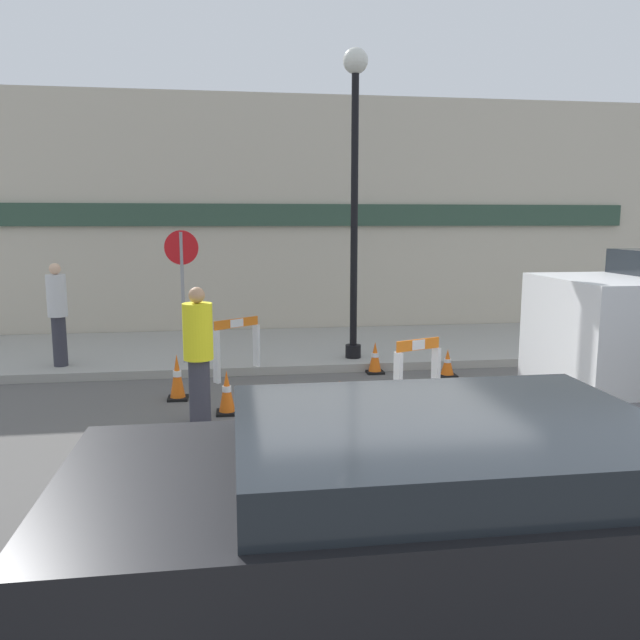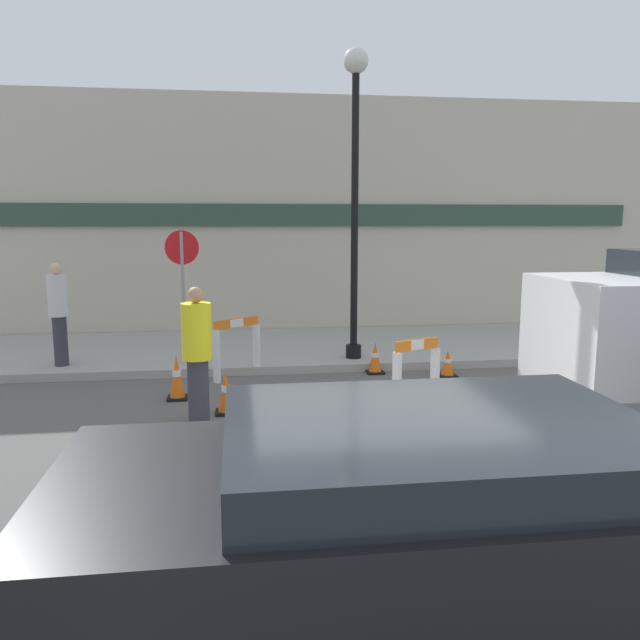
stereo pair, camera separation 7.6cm
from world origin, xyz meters
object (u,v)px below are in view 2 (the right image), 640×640
stop_sign (183,275)px  person_worker (197,352)px  streetlamp_post (355,164)px  person_pedestrian (59,311)px  parked_car_1 (434,542)px

stop_sign → person_worker: 3.24m
streetlamp_post → person_pedestrian: (-5.20, 0.05, -2.53)m
person_worker → person_pedestrian: bearing=86.4°
person_pedestrian → person_worker: bearing=135.2°
person_worker → parked_car_1: bearing=-115.4°
parked_car_1 → person_pedestrian: bearing=116.7°
stop_sign → person_worker: bearing=106.3°
person_worker → parked_car_1: (1.56, -5.01, -0.05)m
streetlamp_post → person_pedestrian: streetlamp_post is taller
person_pedestrian → stop_sign: bearing=-174.3°
streetlamp_post → stop_sign: (-3.07, 0.03, -1.93)m
streetlamp_post → parked_car_1: streetlamp_post is taller
streetlamp_post → person_worker: 4.87m
parked_car_1 → stop_sign: bearing=103.6°
streetlamp_post → person_pedestrian: size_ratio=3.04×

